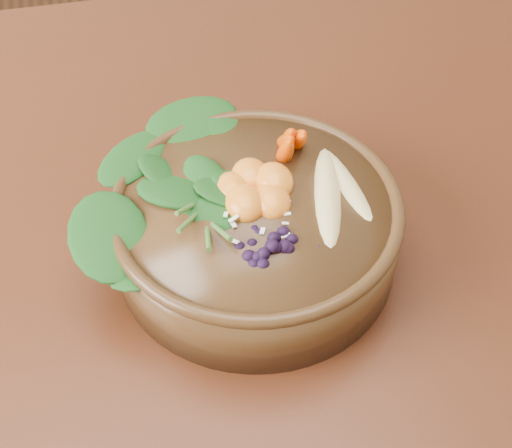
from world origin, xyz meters
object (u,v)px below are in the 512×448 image
at_px(stoneware_bowl, 256,230).
at_px(kale_heap, 201,153).
at_px(mandarin_cluster, 254,179).
at_px(dining_table, 102,246).
at_px(carrot_cluster, 291,116).
at_px(banana_halves, 338,179).
at_px(blueberry_pile, 272,234).

relative_size(stoneware_bowl, kale_heap, 1.53).
bearing_deg(stoneware_bowl, mandarin_cluster, 82.31).
distance_m(dining_table, carrot_cluster, 0.32).
height_order(dining_table, stoneware_bowl, stoneware_bowl).
distance_m(stoneware_bowl, banana_halves, 0.10).
bearing_deg(blueberry_pile, banana_halves, 37.13).
bearing_deg(mandarin_cluster, stoneware_bowl, -97.69).
bearing_deg(kale_heap, blueberry_pile, -69.55).
distance_m(kale_heap, blueberry_pile, 0.13).
bearing_deg(banana_halves, kale_heap, 156.45).
bearing_deg(stoneware_bowl, blueberry_pile, -88.49).
xyz_separation_m(stoneware_bowl, kale_heap, (-0.05, 0.06, 0.06)).
bearing_deg(mandarin_cluster, carrot_cluster, 48.84).
bearing_deg(carrot_cluster, dining_table, 167.76).
bearing_deg(mandarin_cluster, kale_heap, 136.86).
bearing_deg(carrot_cluster, kale_heap, -169.49).
height_order(stoneware_bowl, carrot_cluster, carrot_cluster).
bearing_deg(stoneware_bowl, banana_halves, 1.39).
height_order(kale_heap, blueberry_pile, kale_heap).
xyz_separation_m(dining_table, carrot_cluster, (0.23, -0.06, 0.22)).
height_order(dining_table, carrot_cluster, carrot_cluster).
bearing_deg(kale_heap, banana_halves, -24.90).
distance_m(kale_heap, banana_halves, 0.15).
height_order(kale_heap, carrot_cluster, carrot_cluster).
distance_m(stoneware_bowl, carrot_cluster, 0.13).
relative_size(banana_halves, blueberry_pile, 1.22).
distance_m(banana_halves, mandarin_cluster, 0.09).
bearing_deg(dining_table, mandarin_cluster, -33.56).
height_order(kale_heap, banana_halves, kale_heap).
relative_size(kale_heap, banana_halves, 1.16).
xyz_separation_m(banana_halves, mandarin_cluster, (-0.08, 0.02, 0.00)).
xyz_separation_m(dining_table, stoneware_bowl, (0.17, -0.13, 0.13)).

